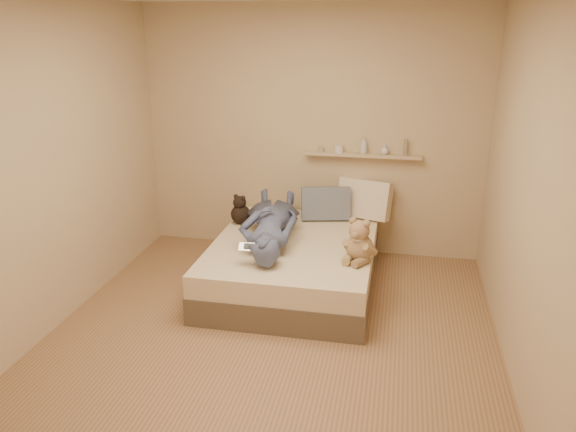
% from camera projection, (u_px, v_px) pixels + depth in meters
% --- Properties ---
extents(room, '(3.80, 3.80, 3.80)m').
position_uv_depth(room, '(271.00, 181.00, 4.14)').
color(room, '#926B4B').
rests_on(room, ground).
extents(bed, '(1.50, 1.90, 0.45)m').
position_uv_depth(bed, '(294.00, 263.00, 5.36)').
color(bed, brown).
rests_on(bed, floor).
extents(game_console, '(0.19, 0.10, 0.06)m').
position_uv_depth(game_console, '(250.00, 247.00, 4.72)').
color(game_console, silver).
rests_on(game_console, bed).
extents(teddy_bear, '(0.31, 0.32, 0.40)m').
position_uv_depth(teddy_bear, '(359.00, 244.00, 4.80)').
color(teddy_bear, tan).
rests_on(teddy_bear, bed).
extents(dark_plush, '(0.20, 0.20, 0.31)m').
position_uv_depth(dark_plush, '(240.00, 211.00, 5.70)').
color(dark_plush, black).
rests_on(dark_plush, bed).
extents(pillow_cream, '(0.60, 0.40, 0.43)m').
position_uv_depth(pillow_cream, '(364.00, 199.00, 5.87)').
color(pillow_cream, beige).
rests_on(pillow_cream, bed).
extents(pillow_grey, '(0.53, 0.32, 0.36)m').
position_uv_depth(pillow_grey, '(326.00, 203.00, 5.83)').
color(pillow_grey, slate).
rests_on(pillow_grey, bed).
extents(person, '(0.75, 1.54, 0.35)m').
position_uv_depth(person, '(270.00, 222.00, 5.27)').
color(person, '#464E6E').
rests_on(person, bed).
extents(wall_shelf, '(1.20, 0.12, 0.03)m').
position_uv_depth(wall_shelf, '(363.00, 155.00, 5.80)').
color(wall_shelf, tan).
rests_on(wall_shelf, wall_back).
extents(shelf_bottles, '(0.92, 0.12, 0.18)m').
position_uv_depth(shelf_bottles, '(365.00, 148.00, 5.77)').
color(shelf_bottles, '#AA9B92').
rests_on(shelf_bottles, wall_shelf).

